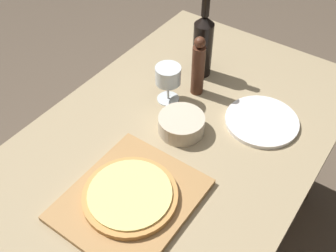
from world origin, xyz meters
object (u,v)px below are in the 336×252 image
object	(u,v)px
small_bowl	(180,124)
wine_bottle	(203,44)
pizza	(130,195)
pepper_mill	(198,67)
wine_glass	(168,77)

from	to	relation	value
small_bowl	wine_bottle	bearing A→B (deg)	109.52
pizza	wine_bottle	size ratio (longest dim) A/B	0.85
wine_bottle	small_bowl	xyz separation A→B (m)	(0.11, -0.30, -0.10)
pizza	pepper_mill	xyz separation A→B (m)	(-0.10, 0.50, 0.08)
pizza	small_bowl	size ratio (longest dim) A/B	1.75
wine_glass	small_bowl	xyz separation A→B (m)	(0.12, -0.10, -0.07)
small_bowl	wine_glass	bearing A→B (deg)	139.76
pepper_mill	wine_glass	size ratio (longest dim) A/B	1.64
wine_glass	wine_bottle	bearing A→B (deg)	85.80
pizza	small_bowl	world-z (taller)	small_bowl
wine_bottle	pepper_mill	bearing A→B (deg)	-66.08
pizza	wine_bottle	distance (m)	0.63
pizza	pepper_mill	distance (m)	0.52
wine_bottle	wine_glass	distance (m)	0.20
small_bowl	pizza	bearing A→B (deg)	-82.32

